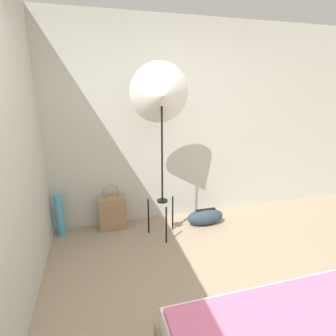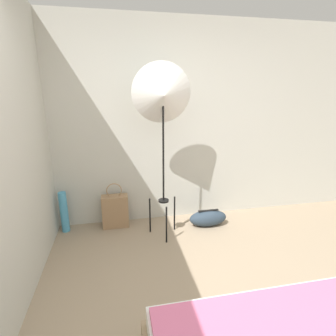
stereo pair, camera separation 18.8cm
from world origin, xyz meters
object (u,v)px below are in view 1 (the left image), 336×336
(photo_umbrella, at_px, (162,96))
(tote_bag, at_px, (112,213))
(duffel_bag, at_px, (205,217))
(paper_roll, at_px, (60,215))

(photo_umbrella, bearing_deg, tote_bag, 150.52)
(tote_bag, bearing_deg, photo_umbrella, -29.48)
(photo_umbrella, bearing_deg, duffel_bag, 9.71)
(paper_roll, bearing_deg, tote_bag, 0.04)
(tote_bag, xyz_separation_m, paper_roll, (-0.63, -0.00, 0.04))
(photo_umbrella, height_order, duffel_bag, photo_umbrella)
(duffel_bag, relative_size, paper_roll, 0.95)
(paper_roll, bearing_deg, photo_umbrella, -15.16)
(duffel_bag, xyz_separation_m, paper_roll, (-1.84, 0.22, 0.16))
(photo_umbrella, xyz_separation_m, duffel_bag, (0.62, 0.11, -1.57))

